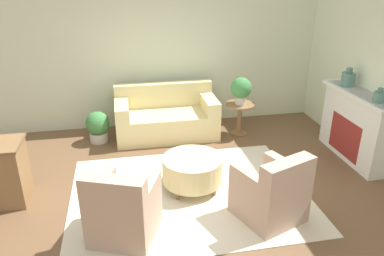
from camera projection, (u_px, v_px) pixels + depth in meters
The scene contains 13 objects.
ground_plane at pixel (189, 194), 5.17m from camera, with size 16.00×16.00×0.00m, color brown.
wall_back at pixel (163, 53), 7.04m from camera, with size 9.26×0.12×2.80m.
rug at pixel (189, 194), 5.17m from camera, with size 3.20×2.47×0.01m.
couch at pixel (166, 118), 6.87m from camera, with size 1.82×0.92×0.91m.
armchair_left at pixel (123, 211), 4.22m from camera, with size 0.91×0.93×0.89m.
armchair_right at pixel (272, 194), 4.53m from camera, with size 0.91×0.93×0.89m.
ottoman_table at pixel (192, 169), 5.19m from camera, with size 0.84×0.84×0.47m.
side_table at pixel (240, 113), 6.86m from camera, with size 0.54×0.54×0.60m.
fireplace at pixel (356, 125), 5.94m from camera, with size 0.44×1.55×1.11m.
vase_mantel_near at pixel (348, 79), 6.04m from camera, with size 0.21×0.21×0.29m.
vase_mantel_far at pixel (379, 96), 5.33m from camera, with size 0.17×0.17×0.20m.
potted_plant_on_side_table at pixel (241, 89), 6.68m from camera, with size 0.38×0.38×0.49m.
potted_plant_floor at pixel (98, 126), 6.61m from camera, with size 0.42×0.42×0.56m.
Camera 1 is at (-0.79, -4.31, 2.89)m, focal length 35.00 mm.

